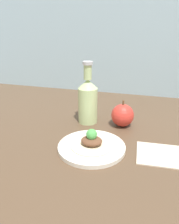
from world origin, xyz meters
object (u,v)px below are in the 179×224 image
object	(u,v)px
plated_food	(92,141)
cider_bottle	(88,99)
plate	(92,147)
apple	(123,115)

from	to	relation	value
plated_food	cider_bottle	bearing A→B (deg)	109.63
plate	plated_food	size ratio (longest dim) A/B	1.58
plate	apple	bearing A→B (deg)	70.79
plate	cider_bottle	distance (cm)	23.15
plated_food	cider_bottle	distance (cm)	22.42
cider_bottle	apple	size ratio (longest dim) A/B	2.33
plate	plated_food	bearing A→B (deg)	-63.43
plate	apple	xyz separation A→B (cm)	(7.07, 20.27, 3.64)
apple	plate	bearing A→B (deg)	-109.21
plated_food	cider_bottle	xyz separation A→B (cm)	(-7.18, 20.12, 6.81)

